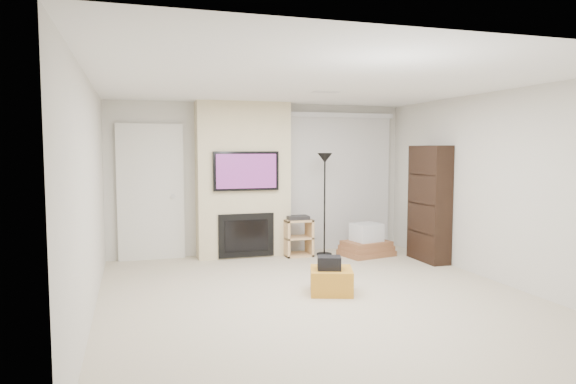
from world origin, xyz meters
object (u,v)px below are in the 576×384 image
object	(u,v)px
ottoman	(331,281)
box_stack	(366,243)
floor_lamp	(325,175)
av_stand	(298,235)
bookshelf	(429,204)

from	to	relation	value
ottoman	box_stack	bearing A→B (deg)	54.00
floor_lamp	box_stack	xyz separation A→B (m)	(0.65, -0.24, -1.12)
ottoman	box_stack	distance (m)	2.34
ottoman	av_stand	xyz separation A→B (m)	(0.29, 2.21, 0.20)
av_stand	bookshelf	world-z (taller)	bookshelf
ottoman	box_stack	xyz separation A→B (m)	(1.37, 1.89, 0.05)
floor_lamp	box_stack	size ratio (longest dim) A/B	1.87
floor_lamp	av_stand	xyz separation A→B (m)	(-0.44, 0.08, -0.98)
ottoman	av_stand	size ratio (longest dim) A/B	0.76
floor_lamp	av_stand	world-z (taller)	floor_lamp
box_stack	bookshelf	size ratio (longest dim) A/B	0.50
av_stand	bookshelf	size ratio (longest dim) A/B	0.37
ottoman	bookshelf	size ratio (longest dim) A/B	0.28
ottoman	bookshelf	bearing A→B (deg)	30.32
box_stack	floor_lamp	bearing A→B (deg)	160.06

